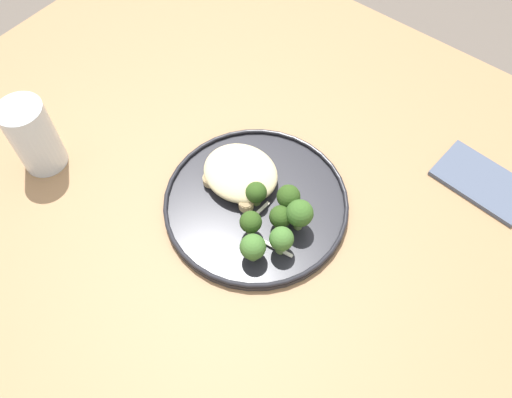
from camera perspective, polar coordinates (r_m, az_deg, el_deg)
The scene contains 20 objects.
ground at distance 1.51m, azimuth 2.32°, elevation -16.12°, with size 6.00×6.00×0.00m, color #665B51.
wooden_dining_table at distance 0.89m, azimuth 3.76°, elevation -4.23°, with size 1.40×1.00×0.74m.
dinner_plate at distance 0.82m, azimuth -0.00°, elevation -0.43°, with size 0.29×0.29×0.02m.
noodle_bed at distance 0.83m, azimuth -1.69°, elevation 2.87°, with size 0.12×0.11×0.04m.
seared_scallop_tiny_bay at distance 0.84m, azimuth 0.82°, elevation 3.32°, with size 0.04×0.04×0.01m.
seared_scallop_left_edge at distance 0.84m, azimuth -1.72°, elevation 2.65°, with size 0.03×0.03×0.02m.
seared_scallop_center_golden at distance 0.82m, azimuth -0.56°, elevation 1.20°, with size 0.02×0.02×0.02m.
seared_scallop_large_seared at distance 0.81m, azimuth -1.08°, elevation -0.56°, with size 0.02×0.02×0.02m.
seared_scallop_half_hidden at distance 0.84m, azimuth -4.98°, elevation 2.11°, with size 0.02×0.02×0.02m.
broccoli_floret_rear_charred at distance 0.78m, azimuth 3.54°, elevation 0.22°, with size 0.04×0.04×0.06m.
broccoli_floret_beside_noodles at distance 0.77m, azimuth -0.58°, elevation -2.56°, with size 0.03×0.03×0.05m.
broccoli_floret_right_tilted at distance 0.80m, azimuth 0.02°, elevation 0.65°, with size 0.03×0.03×0.04m.
broccoli_floret_near_rim at distance 0.75m, azimuth -0.57°, elevation -5.12°, with size 0.04×0.04×0.05m.
broccoli_floret_left_leaning at distance 0.78m, azimuth 2.62°, elevation -1.94°, with size 0.03×0.03×0.05m.
broccoli_floret_center_pile at distance 0.77m, azimuth 4.76°, elevation -1.61°, with size 0.04×0.04×0.06m.
broccoli_floret_tall_stalk at distance 0.75m, azimuth 2.79°, elevation -4.43°, with size 0.04×0.04×0.05m.
onion_sliver_long_sliver at distance 0.81m, azimuth 0.05°, elevation -1.64°, with size 0.06×0.01×0.00m, color silver.
onion_sliver_short_strip at distance 0.78m, azimuth 2.07°, elevation -5.26°, with size 0.06×0.01×0.00m, color silver.
water_glass at distance 0.91m, azimuth -22.86°, elevation 5.97°, with size 0.07×0.07×0.13m.
folded_napkin at distance 0.93m, azimuth 23.41°, elevation 1.73°, with size 0.15×0.09×0.01m, color #4C566B.
Camera 1 is at (0.21, -0.37, 1.45)m, focal length 36.81 mm.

